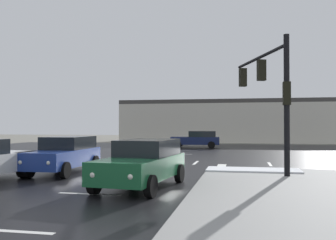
# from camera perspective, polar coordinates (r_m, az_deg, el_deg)

# --- Properties ---
(ground_plane) EXTENTS (120.00, 120.00, 0.00)m
(ground_plane) POSITION_cam_1_polar(r_m,az_deg,el_deg) (21.07, -1.14, -6.59)
(ground_plane) COLOR slate
(road_asphalt) EXTENTS (44.00, 44.00, 0.02)m
(road_asphalt) POSITION_cam_1_polar(r_m,az_deg,el_deg) (21.07, -1.14, -6.56)
(road_asphalt) COLOR black
(road_asphalt) RESTS_ON ground_plane
(snow_strip_curbside) EXTENTS (4.00, 1.60, 0.06)m
(snow_strip_curbside) POSITION_cam_1_polar(r_m,az_deg,el_deg) (16.60, 13.02, -7.50)
(snow_strip_curbside) COLOR white
(snow_strip_curbside) RESTS_ON sidewalk_corner
(lane_markings) EXTENTS (36.15, 36.15, 0.01)m
(lane_markings) POSITION_cam_1_polar(r_m,az_deg,el_deg) (19.49, 1.47, -6.98)
(lane_markings) COLOR silver
(lane_markings) RESTS_ON road_asphalt
(traffic_signal_mast) EXTENTS (2.03, 5.48, 5.51)m
(traffic_signal_mast) POSITION_cam_1_polar(r_m,az_deg,el_deg) (16.57, 15.43, 5.33)
(traffic_signal_mast) COLOR black
(traffic_signal_mast) RESTS_ON sidewalk_corner
(strip_building_background) EXTENTS (27.77, 8.00, 5.39)m
(strip_building_background) POSITION_cam_1_polar(r_m,az_deg,el_deg) (49.19, 9.45, -0.20)
(strip_building_background) COLOR beige
(strip_building_background) RESTS_ON ground_plane
(sedan_green) EXTENTS (2.41, 4.67, 1.58)m
(sedan_green) POSITION_cam_1_polar(r_m,az_deg,el_deg) (12.56, -3.88, -6.52)
(sedan_green) COLOR #195933
(sedan_green) RESTS_ON road_asphalt
(sedan_navy) EXTENTS (4.65, 2.33, 1.58)m
(sedan_navy) POSITION_cam_1_polar(r_m,az_deg,el_deg) (34.70, 4.49, -2.95)
(sedan_navy) COLOR #141E47
(sedan_navy) RESTS_ON road_asphalt
(sedan_blue) EXTENTS (2.07, 4.56, 1.58)m
(sedan_blue) POSITION_cam_1_polar(r_m,az_deg,el_deg) (16.88, -15.80, -5.05)
(sedan_blue) COLOR navy
(sedan_blue) RESTS_ON road_asphalt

